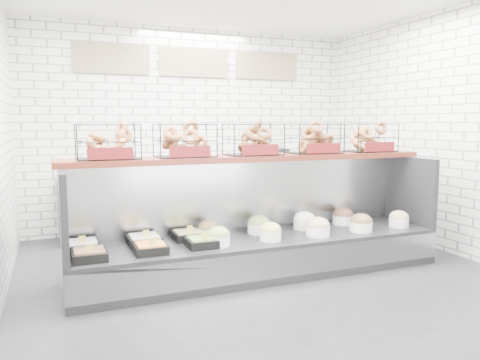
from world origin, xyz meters
name	(u,v)px	position (x,y,z in m)	size (l,w,h in m)	color
ground	(273,281)	(0.00, 0.00, 0.00)	(5.50, 5.50, 0.00)	black
room_shell	(250,81)	(0.00, 0.60, 2.06)	(5.02, 5.51, 3.01)	white
display_case	(259,242)	(0.00, 0.34, 0.33)	(4.00, 0.90, 1.20)	black
bagel_shelf	(253,143)	(0.00, 0.52, 1.39)	(4.10, 0.50, 0.40)	#47160F
prep_counter	(201,200)	(0.00, 2.43, 0.47)	(4.00, 0.60, 1.20)	#93969B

